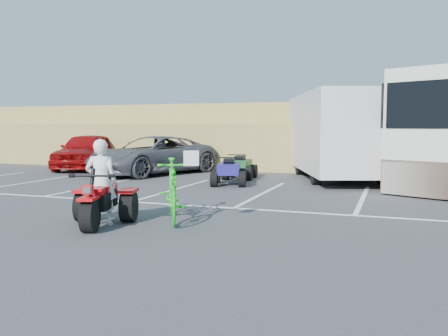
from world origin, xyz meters
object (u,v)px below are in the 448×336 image
(rider, at_px, (101,182))
(grey_pickup, at_px, (152,155))
(red_car, at_px, (87,151))
(cargo_trailer, at_px, (338,133))
(green_dirt_bike, at_px, (173,190))
(quad_atv_green, at_px, (240,179))
(red_trike_atv, at_px, (100,226))
(quad_atv_blue, at_px, (229,185))

(rider, xyz_separation_m, grey_pickup, (-3.75, 8.97, -0.07))
(red_car, bearing_deg, grey_pickup, -31.28)
(rider, relative_size, cargo_trailer, 0.24)
(green_dirt_bike, height_order, quad_atv_green, green_dirt_bike)
(red_trike_atv, height_order, quad_atv_green, red_trike_atv)
(red_trike_atv, xyz_separation_m, quad_atv_green, (-0.01, 8.68, 0.00))
(cargo_trailer, height_order, quad_atv_green, cargo_trailer)
(quad_atv_blue, bearing_deg, cargo_trailer, 28.33)
(green_dirt_bike, xyz_separation_m, red_car, (-8.65, 9.15, 0.18))
(grey_pickup, bearing_deg, red_car, -173.99)
(rider, distance_m, green_dirt_bike, 1.39)
(cargo_trailer, relative_size, quad_atv_green, 4.94)
(red_trike_atv, bearing_deg, rider, 90.00)
(green_dirt_bike, bearing_deg, cargo_trailer, 47.94)
(red_car, height_order, quad_atv_blue, red_car)
(rider, relative_size, red_car, 0.35)
(green_dirt_bike, bearing_deg, red_trike_atv, -165.73)
(quad_atv_green, bearing_deg, rider, -95.89)
(cargo_trailer, xyz_separation_m, quad_atv_green, (-3.32, -1.07, -1.64))
(red_car, bearing_deg, rider, -69.54)
(red_trike_atv, xyz_separation_m, green_dirt_bike, (1.06, 0.96, 0.62))
(rider, bearing_deg, grey_pickup, -84.53)
(grey_pickup, distance_m, red_car, 3.92)
(quad_atv_blue, bearing_deg, quad_atv_green, 81.69)
(red_trike_atv, height_order, red_car, red_car)
(red_trike_atv, bearing_deg, grey_pickup, 95.38)
(rider, xyz_separation_m, green_dirt_bike, (1.11, 0.81, -0.20))
(grey_pickup, bearing_deg, rider, -46.72)
(cargo_trailer, bearing_deg, red_car, 158.26)
(red_trike_atv, relative_size, quad_atv_green, 1.13)
(grey_pickup, bearing_deg, green_dirt_bike, -38.62)
(rider, relative_size, green_dirt_bike, 0.79)
(red_car, distance_m, quad_atv_blue, 8.53)
(green_dirt_bike, xyz_separation_m, grey_pickup, (-4.86, 8.16, 0.12))
(grey_pickup, distance_m, quad_atv_green, 3.88)
(red_trike_atv, xyz_separation_m, red_car, (-7.59, 10.10, 0.80))
(green_dirt_bike, distance_m, quad_atv_blue, 5.92)
(red_trike_atv, distance_m, rider, 0.84)
(red_trike_atv, distance_m, quad_atv_green, 8.68)
(rider, bearing_deg, red_car, -70.07)
(quad_atv_blue, xyz_separation_m, quad_atv_green, (-0.24, 1.89, 0.00))
(red_trike_atv, distance_m, grey_pickup, 9.90)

